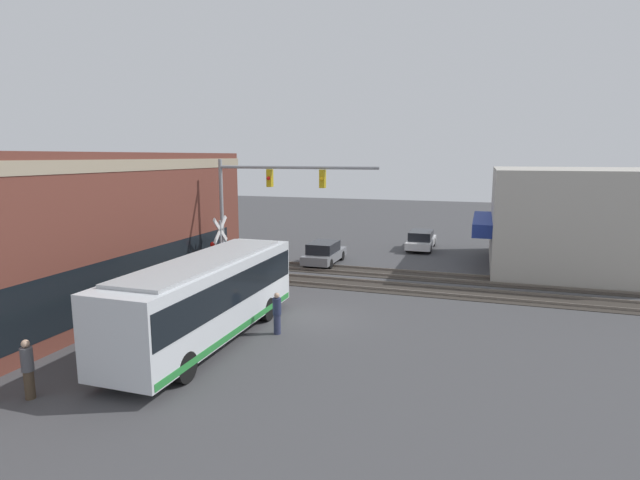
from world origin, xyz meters
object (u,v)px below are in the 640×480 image
Objects in this scene: parked_car_grey at (324,254)px; pedestrian_near_bus at (277,313)px; parked_car_white at (421,240)px; crossing_signal at (221,245)px; pedestrian_by_lamp at (28,369)px; city_bus at (207,296)px.

pedestrian_near_bus reaches higher than parked_car_grey.
crossing_signal is at bearing 148.42° from parked_car_white.
crossing_signal is 2.13× the size of pedestrian_by_lamp.
parked_car_white is (14.46, -8.89, -1.63)m from crossing_signal.
parked_car_grey is 13.18m from pedestrian_near_bus.
crossing_signal reaches higher than parked_car_white.
city_bus is 6.09× the size of pedestrian_near_bus.
pedestrian_near_bus is (-5.76, -5.67, -1.44)m from crossing_signal.
crossing_signal is 2.27× the size of pedestrian_near_bus.
parked_car_white is at bearing -31.58° from crossing_signal.
crossing_signal is 8.21m from pedestrian_near_bus.
city_bus is at bearing 166.07° from parked_car_white.
parked_car_white is at bearing -13.93° from city_bus.
city_bus is at bearing 180.00° from parked_car_grey.
pedestrian_by_lamp is at bearing 155.54° from city_bus.
crossing_signal is 8.20m from parked_car_grey.
pedestrian_by_lamp is (-12.93, -0.93, -1.38)m from crossing_signal.
city_bus is 14.59m from parked_car_grey.
parked_car_white is 28.52m from pedestrian_by_lamp.
parked_car_grey is 9.02m from parked_car_white.
parked_car_grey is 20.33m from pedestrian_by_lamp.
crossing_signal reaches higher than parked_car_grey.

